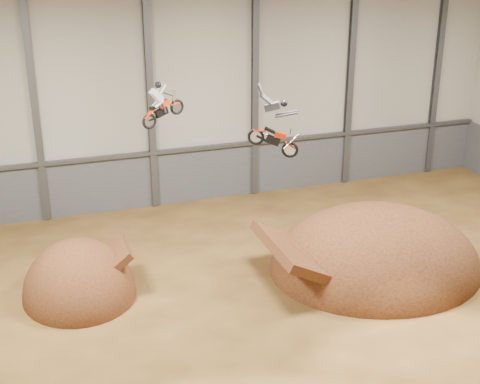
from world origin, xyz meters
name	(u,v)px	position (x,y,z in m)	size (l,w,h in m)	color
floor	(296,314)	(0.00, 0.00, 0.00)	(40.00, 40.00, 0.00)	#4A3013
back_wall	(203,93)	(0.00, 15.00, 7.00)	(40.00, 0.10, 14.00)	#AAA696
lower_band_back	(205,174)	(0.00, 14.90, 1.75)	(39.80, 0.18, 3.50)	#4C4E53
steel_rail	(205,147)	(0.00, 14.75, 3.55)	(39.80, 0.35, 0.20)	#47494F
steel_column_1	(35,106)	(-10.00, 14.80, 7.00)	(0.40, 0.36, 13.90)	#47494F
steel_column_2	(150,98)	(-3.33, 14.80, 7.00)	(0.40, 0.36, 13.90)	#47494F
steel_column_3	(255,90)	(3.33, 14.80, 7.00)	(0.40, 0.36, 13.90)	#47494F
steel_column_4	(350,82)	(10.00, 14.80, 7.00)	(0.40, 0.36, 13.90)	#47494F
steel_column_5	(437,76)	(16.67, 14.80, 7.00)	(0.40, 0.36, 13.90)	#47494F
takeoff_ramp	(80,294)	(-9.13, 5.00, 0.00)	(5.35, 6.17, 5.35)	#3B1D0E
landing_ramp	(374,268)	(5.62, 2.79, 0.00)	(11.04, 9.77, 6.37)	#3B1D0E
fmx_rider_a	(165,99)	(-4.41, 5.88, 9.02)	(2.32, 0.88, 2.10)	red
fmx_rider_b	(271,122)	(-0.61, 2.05, 8.60)	(3.08, 0.88, 2.64)	red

